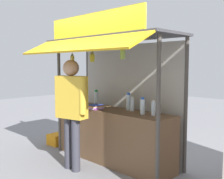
% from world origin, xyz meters
% --- Properties ---
extents(ground_plane, '(20.00, 20.00, 0.00)m').
position_xyz_m(ground_plane, '(0.00, 0.00, 0.00)').
color(ground_plane, gray).
extents(stall_counter, '(2.34, 0.58, 0.92)m').
position_xyz_m(stall_counter, '(0.00, 0.00, 0.46)').
color(stall_counter, brown).
rests_on(stall_counter, ground).
extents(stall_structure, '(2.54, 1.46, 2.51)m').
position_xyz_m(stall_structure, '(0.00, 0.10, 1.51)').
color(stall_structure, '#4C4742').
rests_on(stall_structure, ground).
extents(water_bottle_mid_left, '(0.08, 0.08, 0.30)m').
position_xyz_m(water_bottle_mid_left, '(-0.54, 0.11, 1.06)').
color(water_bottle_mid_left, silver).
rests_on(water_bottle_mid_left, stall_counter).
extents(water_bottle_center, '(0.07, 0.07, 0.24)m').
position_xyz_m(water_bottle_center, '(0.33, 0.15, 1.03)').
color(water_bottle_center, silver).
rests_on(water_bottle_center, stall_counter).
extents(water_bottle_far_left, '(0.07, 0.07, 0.24)m').
position_xyz_m(water_bottle_far_left, '(0.84, 0.05, 1.03)').
color(water_bottle_far_left, silver).
rests_on(water_bottle_far_left, stall_counter).
extents(water_bottle_far_right, '(0.08, 0.08, 0.27)m').
position_xyz_m(water_bottle_far_right, '(0.66, 0.01, 1.05)').
color(water_bottle_far_right, silver).
rests_on(water_bottle_far_right, stall_counter).
extents(water_bottle_back_right, '(0.08, 0.08, 0.30)m').
position_xyz_m(water_bottle_back_right, '(0.23, 0.17, 1.06)').
color(water_bottle_back_right, silver).
rests_on(water_bottle_back_right, stall_counter).
extents(magazine_stack_back_left, '(0.26, 0.26, 0.05)m').
position_xyz_m(magazine_stack_back_left, '(-0.77, -0.10, 0.95)').
color(magazine_stack_back_left, red).
rests_on(magazine_stack_back_left, stall_counter).
extents(magazine_stack_right, '(0.24, 0.29, 0.07)m').
position_xyz_m(magazine_stack_right, '(-0.26, -0.16, 0.96)').
color(magazine_stack_right, purple).
rests_on(magazine_stack_right, stall_counter).
extents(banana_bunch_rightmost, '(0.08, 0.08, 0.29)m').
position_xyz_m(banana_bunch_rightmost, '(-0.60, -0.39, 1.81)').
color(banana_bunch_rightmost, '#332D23').
extents(banana_bunch_inner_left, '(0.11, 0.10, 0.25)m').
position_xyz_m(banana_bunch_inner_left, '(0.60, -0.39, 1.85)').
color(banana_bunch_inner_left, '#332D23').
extents(banana_bunch_inner_right, '(0.11, 0.11, 0.29)m').
position_xyz_m(banana_bunch_inner_right, '(-0.07, -0.39, 1.81)').
color(banana_bunch_inner_right, '#332D23').
extents(vendor_person, '(0.67, 0.32, 1.78)m').
position_xyz_m(vendor_person, '(-0.18, -0.73, 1.07)').
color(vendor_person, '#383842').
rests_on(vendor_person, ground).
extents(plastic_crate, '(0.34, 0.34, 0.22)m').
position_xyz_m(plastic_crate, '(-1.54, -0.12, 0.11)').
color(plastic_crate, orange).
rests_on(plastic_crate, ground).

